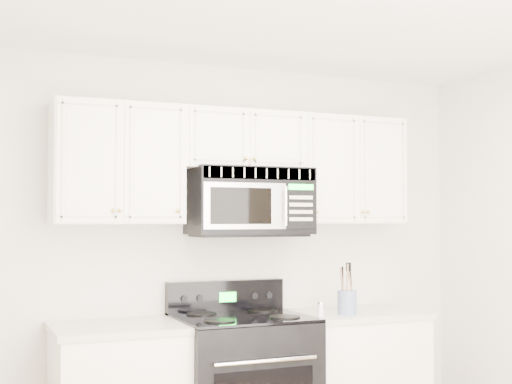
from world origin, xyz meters
TOP-DOWN VIEW (x-y plane):
  - room at (0.00, 0.00)m, footprint 3.51×3.51m
  - base_cabinet_right at (0.80, 1.44)m, footprint 0.86×0.65m
  - upper_cabinets at (-0.00, 1.58)m, footprint 2.44×0.37m
  - microwave at (0.06, 1.55)m, footprint 0.80×0.45m
  - utensil_crock at (0.65, 1.30)m, footprint 0.13×0.13m
  - shaker_salt at (0.45, 1.29)m, footprint 0.04×0.04m
  - shaker_pepper at (0.65, 1.33)m, footprint 0.04×0.04m

SIDE VIEW (x-z plane):
  - base_cabinet_right at x=0.80m, z-range -0.03..0.89m
  - shaker_salt at x=0.45m, z-range 0.92..1.01m
  - shaker_pepper at x=0.65m, z-range 0.92..1.02m
  - utensil_crock at x=0.65m, z-range 0.84..1.17m
  - room at x=0.00m, z-range 0.00..2.60m
  - microwave at x=0.06m, z-range 1.45..1.89m
  - upper_cabinets at x=0.00m, z-range 1.56..2.31m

